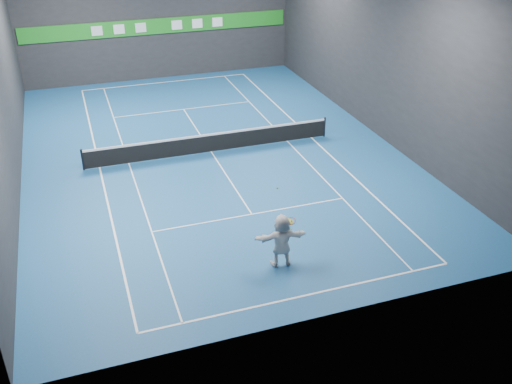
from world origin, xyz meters
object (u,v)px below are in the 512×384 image
object	(u,v)px
tennis_ball	(277,188)
tennis_net	(211,142)
tennis_racket	(291,222)
player	(282,240)

from	to	relation	value
tennis_ball	tennis_net	xyz separation A→B (m)	(0.27, 9.91, -2.54)
tennis_ball	tennis_net	world-z (taller)	tennis_ball
tennis_ball	tennis_racket	bearing A→B (deg)	-2.76
tennis_ball	tennis_racket	distance (m)	1.52
player	tennis_racket	world-z (taller)	player
player	tennis_racket	bearing A→B (deg)	-166.08
tennis_ball	tennis_racket	xyz separation A→B (m)	(0.53, -0.03, -1.43)
tennis_net	tennis_racket	size ratio (longest dim) A/B	21.33
tennis_ball	player	bearing A→B (deg)	-24.23
player	tennis_ball	xyz separation A→B (m)	(-0.16, 0.07, 2.07)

